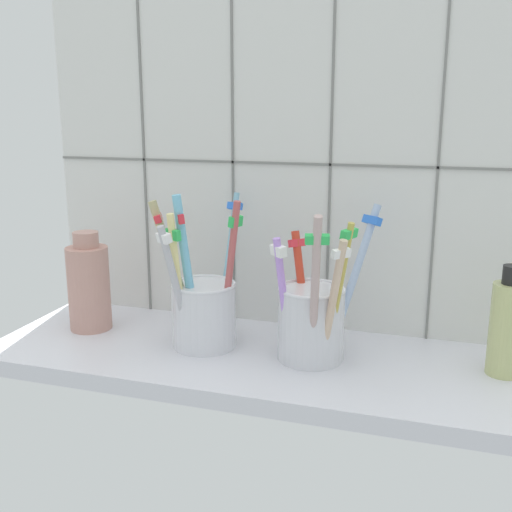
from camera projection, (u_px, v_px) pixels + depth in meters
counter_slab at (255, 361)px, 72.02cm from camera, size 64.00×22.00×2.00cm
tile_wall_back at (283, 170)px, 78.03cm from camera, size 64.00×2.20×45.00cm
toothbrush_cup_left at (202, 307)px, 72.91cm from camera, size 10.95×14.29×18.77cm
toothbrush_cup_right at (312, 317)px, 69.02cm from camera, size 11.25×14.45×18.12cm
ceramic_vase at (89, 285)px, 78.61cm from camera, size 5.38×5.38×12.93cm
soap_bottle at (507, 327)px, 64.95cm from camera, size 3.71×3.71×12.20cm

